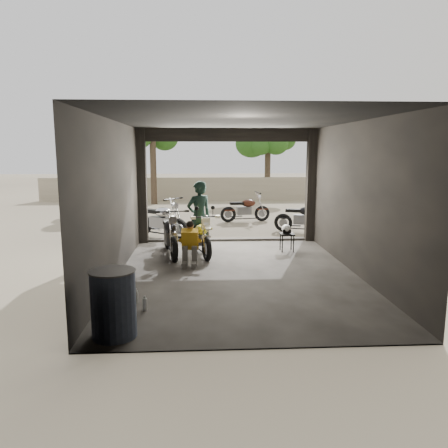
{
  "coord_description": "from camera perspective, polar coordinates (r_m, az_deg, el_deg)",
  "views": [
    {
      "loc": [
        -0.79,
        -8.88,
        2.61
      ],
      "look_at": [
        -0.25,
        0.6,
        1.0
      ],
      "focal_mm": 35.0,
      "sensor_mm": 36.0,
      "label": 1
    }
  ],
  "objects": [
    {
      "name": "oil_drum",
      "position": [
        6.37,
        -14.22,
        -10.18
      ],
      "size": [
        0.77,
        0.77,
        0.97
      ],
      "primitive_type": "cylinder",
      "rotation": [
        0.0,
        0.0,
        0.28
      ],
      "color": "#3F4D6B",
      "rests_on": "ground"
    },
    {
      "name": "tree_left",
      "position": [
        21.54,
        -9.38,
        13.19
      ],
      "size": [
        2.2,
        2.2,
        5.6
      ],
      "color": "#382B1E",
      "rests_on": "ground"
    },
    {
      "name": "stool",
      "position": [
        11.39,
        8.23,
        -1.59
      ],
      "size": [
        0.35,
        0.35,
        0.48
      ],
      "rotation": [
        0.0,
        0.0,
        0.11
      ],
      "color": "black",
      "rests_on": "ground"
    },
    {
      "name": "left_bike",
      "position": [
        10.92,
        -7.03,
        -1.01
      ],
      "size": [
        1.05,
        1.89,
        1.21
      ],
      "primitive_type": null,
      "rotation": [
        0.0,
        0.0,
        0.18
      ],
      "color": "black",
      "rests_on": "ground"
    },
    {
      "name": "helmet",
      "position": [
        11.4,
        8.14,
        -0.62
      ],
      "size": [
        0.27,
        0.28,
        0.23
      ],
      "primitive_type": "ellipsoid",
      "rotation": [
        0.0,
        0.0,
        0.15
      ],
      "color": "white",
      "rests_on": "stool"
    },
    {
      "name": "ground",
      "position": [
        9.29,
        1.78,
        -6.68
      ],
      "size": [
        80.0,
        80.0,
        0.0
      ],
      "primitive_type": "plane",
      "color": "#7A6D56",
      "rests_on": "ground"
    },
    {
      "name": "outside_bike_c",
      "position": [
        14.08,
        10.39,
        1.1
      ],
      "size": [
        1.77,
        1.18,
        1.11
      ],
      "primitive_type": null,
      "rotation": [
        0.0,
        0.0,
        1.24
      ],
      "color": "black",
      "rests_on": "ground"
    },
    {
      "name": "main_bike",
      "position": [
        10.87,
        -3.09,
        -1.34
      ],
      "size": [
        1.03,
        1.73,
        1.08
      ],
      "primitive_type": null,
      "rotation": [
        0.0,
        0.0,
        0.24
      ],
      "color": "white",
      "rests_on": "ground"
    },
    {
      "name": "outside_bike_a",
      "position": [
        13.19,
        -8.31,
        0.85
      ],
      "size": [
        1.9,
        1.71,
        1.23
      ],
      "primitive_type": null,
      "rotation": [
        0.0,
        0.0,
        0.91
      ],
      "color": "black",
      "rests_on": "ground"
    },
    {
      "name": "outside_bike_b",
      "position": [
        15.99,
        2.81,
        2.22
      ],
      "size": [
        1.69,
        0.89,
        1.09
      ],
      "primitive_type": null,
      "rotation": [
        0.0,
        0.0,
        1.71
      ],
      "color": "#401A0F",
      "rests_on": "ground"
    },
    {
      "name": "rider",
      "position": [
        11.19,
        -3.28,
        0.94
      ],
      "size": [
        0.8,
        0.7,
        1.84
      ],
      "primitive_type": "imported",
      "rotation": [
        0.0,
        0.0,
        3.61
      ],
      "color": "black",
      "rests_on": "ground"
    },
    {
      "name": "garage",
      "position": [
        9.55,
        1.53,
        1.62
      ],
      "size": [
        7.0,
        7.13,
        3.2
      ],
      "color": "#2D2B28",
      "rests_on": "ground"
    },
    {
      "name": "boundary_wall",
      "position": [
        22.98,
        -1.27,
        4.63
      ],
      "size": [
        18.0,
        0.3,
        1.2
      ],
      "primitive_type": "cube",
      "color": "gray",
      "rests_on": "ground"
    },
    {
      "name": "mechanic",
      "position": [
        9.88,
        -4.51,
        -2.77
      ],
      "size": [
        0.54,
        0.71,
        0.98
      ],
      "primitive_type": null,
      "rotation": [
        0.0,
        0.0,
        -0.06
      ],
      "color": "gold",
      "rests_on": "ground"
    },
    {
      "name": "sign_post",
      "position": [
        12.68,
        13.96,
        5.35
      ],
      "size": [
        0.85,
        0.08,
        2.54
      ],
      "rotation": [
        0.0,
        0.0,
        -0.05
      ],
      "color": "black",
      "rests_on": "ground"
    },
    {
      "name": "tree_right",
      "position": [
        23.18,
        5.79,
        11.95
      ],
      "size": [
        2.2,
        2.2,
        5.0
      ],
      "color": "#382B1E",
      "rests_on": "ground"
    }
  ]
}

